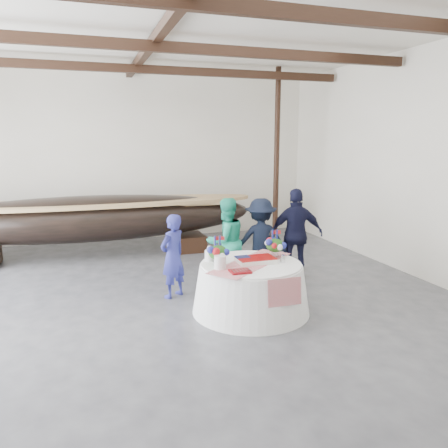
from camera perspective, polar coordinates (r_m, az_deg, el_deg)
name	(u,v)px	position (r m, az deg, el deg)	size (l,w,h in m)	color
floor	(180,321)	(6.87, -5.71, -12.51)	(10.00, 12.00, 0.01)	#3D3D42
wall_back	(132,157)	(12.24, -11.97, 8.54)	(10.00, 0.02, 4.50)	silver
ceiling	(174,4)	(6.54, -6.55, 26.62)	(10.00, 12.00, 0.01)	white
pavilion_structure	(165,54)	(7.14, -7.73, 21.16)	(9.80, 11.76, 4.50)	black
longboat_display	(91,218)	(10.57, -16.97, 0.72)	(7.77, 1.55, 1.46)	black
banquet_table	(251,287)	(7.08, 3.52, -8.25)	(1.88, 1.88, 0.81)	white
tabletop_items	(246,253)	(6.97, 2.83, -3.79)	(1.71, 1.50, 0.40)	red
guest_woman_blue	(173,256)	(7.65, -6.71, -4.19)	(0.54, 0.35, 1.48)	navy
guest_woman_teal	(226,241)	(8.27, 0.26, -2.29)	(0.81, 0.63, 1.66)	#22B38C
guest_man_left	(260,240)	(8.44, 4.78, -2.15)	(1.05, 0.61, 1.63)	black
guest_man_right	(296,234)	(8.66, 9.40, -1.34)	(1.06, 0.44, 1.80)	black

